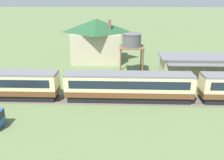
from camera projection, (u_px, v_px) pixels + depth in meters
The scene contains 6 objects.
ground_plane at pixel (80, 97), 35.05m from camera, with size 600.00×600.00×0.00m, color #607547.
passenger_train at pixel (64, 85), 33.56m from camera, with size 74.92×2.99×4.04m.
railway_track at pixel (119, 100), 34.03m from camera, with size 127.68×3.60×0.04m.
station_building at pixel (196, 68), 41.00m from camera, with size 12.86×7.09×4.46m.
station_house_dark_green_roof at pixel (97, 40), 53.15m from camera, with size 11.43×9.52×9.41m.
water_tower at pixel (132, 40), 43.67m from camera, with size 4.51×4.51×8.03m.
Camera 1 is at (6.00, -31.97, 14.11)m, focal length 38.00 mm.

